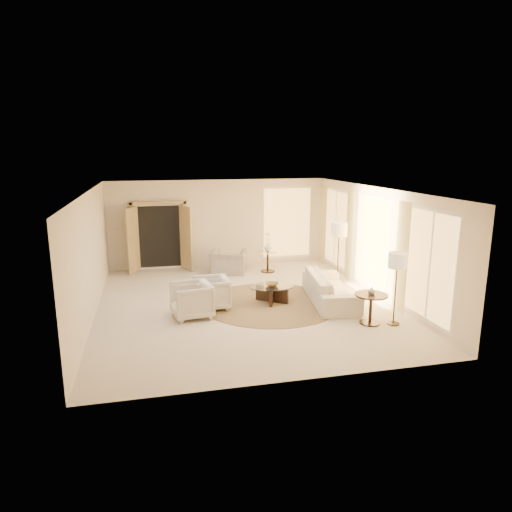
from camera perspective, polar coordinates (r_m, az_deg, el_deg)
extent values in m
cube|color=beige|center=(11.35, -1.52, -6.01)|extent=(7.00, 8.00, 0.02)
cube|color=white|center=(10.77, -1.61, 8.26)|extent=(7.00, 8.00, 0.02)
cube|color=beige|center=(14.85, -4.67, 4.09)|extent=(7.00, 0.04, 2.80)
cube|color=beige|center=(7.23, 4.84, -5.49)|extent=(7.00, 0.04, 2.80)
cube|color=beige|center=(10.85, -19.98, 0.03)|extent=(0.04, 8.00, 2.80)
cube|color=beige|center=(12.15, 14.83, 1.71)|extent=(0.04, 8.00, 2.80)
cube|color=tan|center=(14.65, -11.96, 2.46)|extent=(1.80, 0.12, 2.16)
cube|color=tan|center=(14.40, -15.10, 1.91)|extent=(0.35, 0.66, 2.00)
cube|color=tan|center=(14.42, -8.74, 2.23)|extent=(0.35, 0.66, 2.00)
cylinder|color=#46331E|center=(11.38, 1.76, -5.88)|extent=(4.32, 4.32, 0.01)
imported|color=silver|center=(11.53, 9.27, -3.96)|extent=(1.31, 2.57, 0.72)
imported|color=silver|center=(10.95, -5.63, -4.44)|extent=(0.78, 0.83, 0.84)
imported|color=silver|center=(10.44, -8.08, -5.29)|extent=(0.91, 0.96, 0.87)
imported|color=gray|center=(14.02, -3.49, -0.30)|extent=(1.23, 0.98, 0.94)
cube|color=black|center=(11.41, 2.00, -4.87)|extent=(0.72, 0.59, 0.38)
cube|color=black|center=(11.41, 2.00, -4.87)|extent=(0.34, 0.84, 0.38)
cylinder|color=white|center=(11.34, 2.01, -3.82)|extent=(1.42, 1.42, 0.02)
cylinder|color=black|center=(10.40, 14.03, -8.08)|extent=(0.44, 0.44, 0.03)
cylinder|color=black|center=(10.29, 14.12, -6.47)|extent=(0.07, 0.07, 0.64)
cylinder|color=black|center=(10.19, 14.23, -4.73)|extent=(0.71, 0.71, 0.03)
cylinder|color=#302218|center=(14.28, 1.47, -1.90)|extent=(0.44, 0.44, 0.03)
cylinder|color=#302218|center=(14.21, 1.48, -0.71)|extent=(0.07, 0.07, 0.63)
cylinder|color=white|center=(14.13, 1.48, 0.57)|extent=(0.57, 0.57, 0.03)
cylinder|color=#302218|center=(12.97, 10.07, -3.65)|extent=(0.30, 0.30, 0.03)
cylinder|color=#302218|center=(12.78, 10.21, -0.44)|extent=(0.03, 0.03, 1.52)
cylinder|color=#CAB88F|center=(12.62, 10.36, 3.31)|extent=(0.44, 0.44, 0.37)
cylinder|color=#302218|center=(10.50, 16.76, -8.07)|extent=(0.27, 0.27, 0.03)
cylinder|color=#302218|center=(10.28, 17.00, -4.62)|extent=(0.03, 0.03, 1.35)
cylinder|color=#CAB88F|center=(10.09, 17.28, -0.53)|extent=(0.39, 0.39, 0.33)
imported|color=brown|center=(11.33, 2.01, -3.58)|extent=(0.41, 0.41, 0.08)
imported|color=silver|center=(10.16, 14.26, -4.21)|extent=(0.18, 0.18, 0.17)
imported|color=silver|center=(14.11, 1.49, 1.09)|extent=(0.27, 0.27, 0.24)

